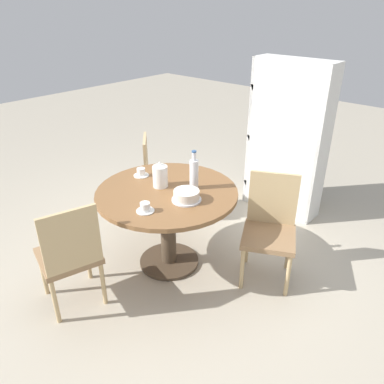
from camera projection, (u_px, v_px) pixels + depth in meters
The scene contains 11 objects.
ground_plane at pixel (169, 262), 3.40m from camera, with size 14.00×14.00×0.00m, color #B2A893.
dining_table at pixel (167, 208), 3.14m from camera, with size 1.17×1.17×0.73m.
chair_a at pixel (270, 227), 3.06m from camera, with size 0.57×0.57×0.90m.
chair_b at pixel (159, 176), 3.93m from camera, with size 0.59×0.59×0.90m.
chair_c at pixel (70, 254), 2.73m from camera, with size 0.52×0.52×0.90m.
bookshelf at pixel (286, 142), 3.92m from camera, with size 0.82×0.28×1.63m.
coffee_pot at pixel (160, 175), 3.09m from camera, with size 0.13×0.13×0.22m.
water_bottle at pixel (194, 173), 3.04m from camera, with size 0.07×0.07×0.33m.
cake_main at pixel (187, 196), 2.89m from camera, with size 0.23×0.23×0.08m.
cup_a at pixel (141, 173), 3.31m from camera, with size 0.13×0.13×0.07m.
cup_b at pixel (145, 208), 2.75m from camera, with size 0.13×0.13×0.07m.
Camera 1 is at (1.96, -1.91, 2.12)m, focal length 35.00 mm.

